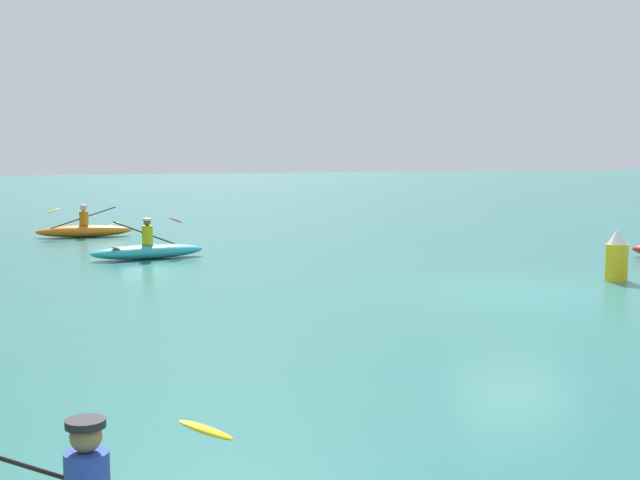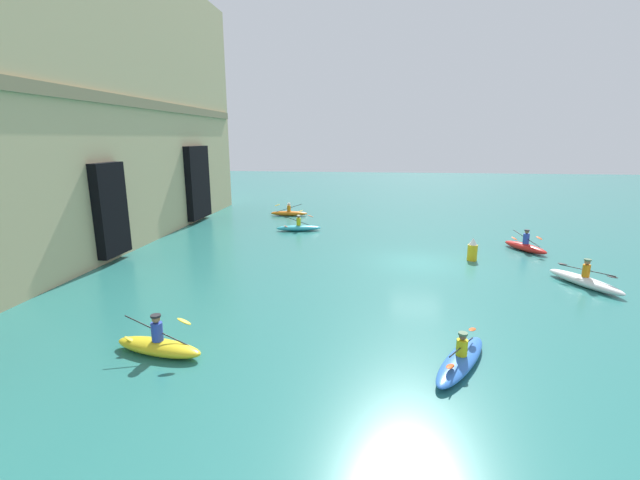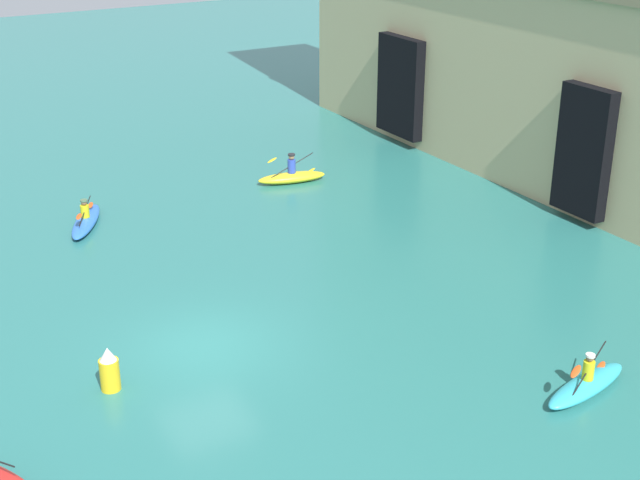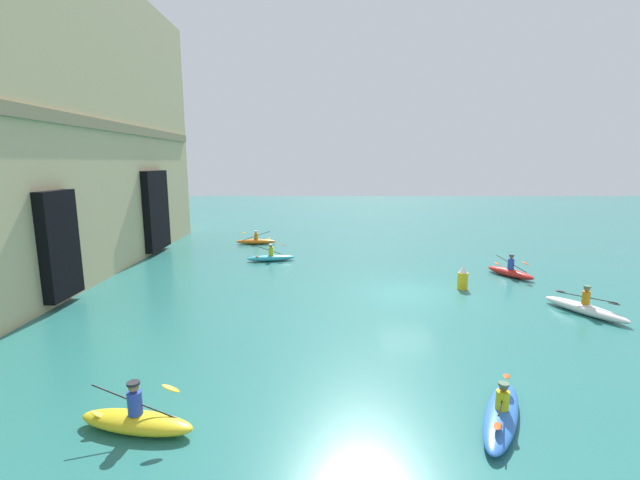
{
  "view_description": "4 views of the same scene",
  "coord_description": "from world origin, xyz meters",
  "px_view_note": "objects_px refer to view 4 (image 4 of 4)",
  "views": [
    {
      "loc": [
        -17.15,
        8.34,
        3.3
      ],
      "look_at": [
        -0.31,
        4.35,
        1.26
      ],
      "focal_mm": 50.0,
      "sensor_mm": 36.0,
      "label": 1
    },
    {
      "loc": [
        -21.51,
        2.41,
        6.23
      ],
      "look_at": [
        0.54,
        5.12,
        0.92
      ],
      "focal_mm": 24.0,
      "sensor_mm": 36.0,
      "label": 2
    },
    {
      "loc": [
        20.01,
        -7.94,
        12.28
      ],
      "look_at": [
        -1.61,
        4.65,
        1.59
      ],
      "focal_mm": 50.0,
      "sensor_mm": 36.0,
      "label": 3
    },
    {
      "loc": [
        -19.74,
        4.23,
        6.24
      ],
      "look_at": [
        1.29,
        4.25,
        2.39
      ],
      "focal_mm": 24.0,
      "sensor_mm": 36.0,
      "label": 4
    }
  ],
  "objects_px": {
    "marker_buoy": "(463,278)",
    "kayak_blue": "(501,414)",
    "kayak_cyan": "(271,257)",
    "kayak_orange": "(256,241)",
    "kayak_red": "(510,272)",
    "kayak_yellow": "(136,420)",
    "kayak_white": "(585,308)"
  },
  "relations": [
    {
      "from": "marker_buoy",
      "to": "kayak_blue",
      "type": "bearing_deg",
      "value": 166.44
    },
    {
      "from": "kayak_cyan",
      "to": "kayak_orange",
      "type": "height_order",
      "value": "kayak_cyan"
    },
    {
      "from": "kayak_orange",
      "to": "kayak_red",
      "type": "relative_size",
      "value": 1.08
    },
    {
      "from": "kayak_yellow",
      "to": "kayak_cyan",
      "type": "bearing_deg",
      "value": -82.37
    },
    {
      "from": "kayak_white",
      "to": "marker_buoy",
      "type": "xyz_separation_m",
      "value": [
        3.57,
        3.93,
        0.3
      ]
    },
    {
      "from": "kayak_white",
      "to": "kayak_orange",
      "type": "distance_m",
      "value": 22.17
    },
    {
      "from": "kayak_cyan",
      "to": "kayak_blue",
      "type": "bearing_deg",
      "value": 102.49
    },
    {
      "from": "kayak_orange",
      "to": "kayak_yellow",
      "type": "relative_size",
      "value": 1.04
    },
    {
      "from": "kayak_yellow",
      "to": "marker_buoy",
      "type": "relative_size",
      "value": 2.48
    },
    {
      "from": "kayak_orange",
      "to": "kayak_white",
      "type": "bearing_deg",
      "value": 134.14
    },
    {
      "from": "kayak_yellow",
      "to": "marker_buoy",
      "type": "bearing_deg",
      "value": -123.49
    },
    {
      "from": "kayak_yellow",
      "to": "kayak_blue",
      "type": "height_order",
      "value": "kayak_yellow"
    },
    {
      "from": "kayak_red",
      "to": "kayak_yellow",
      "type": "xyz_separation_m",
      "value": [
        -13.81,
        14.83,
        0.0
      ]
    },
    {
      "from": "kayak_cyan",
      "to": "marker_buoy",
      "type": "relative_size",
      "value": 2.63
    },
    {
      "from": "kayak_yellow",
      "to": "kayak_orange",
      "type": "bearing_deg",
      "value": -77.03
    },
    {
      "from": "kayak_white",
      "to": "kayak_red",
      "type": "relative_size",
      "value": 1.22
    },
    {
      "from": "kayak_red",
      "to": "kayak_yellow",
      "type": "bearing_deg",
      "value": -76.44
    },
    {
      "from": "kayak_white",
      "to": "kayak_red",
      "type": "distance_m",
      "value": 5.95
    },
    {
      "from": "kayak_white",
      "to": "marker_buoy",
      "type": "distance_m",
      "value": 5.31
    },
    {
      "from": "kayak_white",
      "to": "kayak_red",
      "type": "height_order",
      "value": "kayak_red"
    },
    {
      "from": "kayak_cyan",
      "to": "kayak_red",
      "type": "relative_size",
      "value": 1.1
    },
    {
      "from": "kayak_red",
      "to": "kayak_white",
      "type": "bearing_deg",
      "value": -24.52
    },
    {
      "from": "kayak_cyan",
      "to": "marker_buoy",
      "type": "xyz_separation_m",
      "value": [
        -6.13,
        -10.24,
        0.33
      ]
    },
    {
      "from": "kayak_cyan",
      "to": "kayak_blue",
      "type": "height_order",
      "value": "kayak_cyan"
    },
    {
      "from": "kayak_red",
      "to": "kayak_blue",
      "type": "xyz_separation_m",
      "value": [
        -13.43,
        6.09,
        -0.06
      ]
    },
    {
      "from": "kayak_cyan",
      "to": "kayak_yellow",
      "type": "xyz_separation_m",
      "value": [
        -17.57,
        1.17,
        0.04
      ]
    },
    {
      "from": "kayak_blue",
      "to": "marker_buoy",
      "type": "bearing_deg",
      "value": -165.44
    },
    {
      "from": "kayak_cyan",
      "to": "marker_buoy",
      "type": "bearing_deg",
      "value": 137.83
    },
    {
      "from": "kayak_white",
      "to": "kayak_yellow",
      "type": "distance_m",
      "value": 17.24
    },
    {
      "from": "kayak_white",
      "to": "kayak_yellow",
      "type": "relative_size",
      "value": 1.18
    },
    {
      "from": "kayak_red",
      "to": "kayak_blue",
      "type": "distance_m",
      "value": 14.75
    },
    {
      "from": "marker_buoy",
      "to": "kayak_white",
      "type": "bearing_deg",
      "value": -132.24
    }
  ]
}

